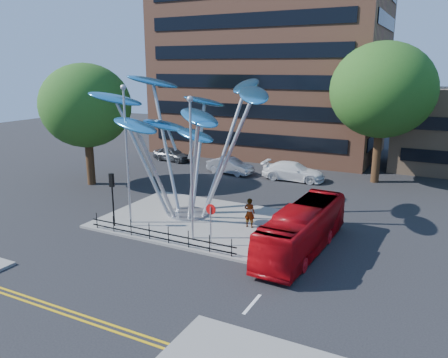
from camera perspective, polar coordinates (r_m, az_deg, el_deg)
The scene contains 18 objects.
ground at distance 24.15m, azimuth -8.86°, elevation -10.14°, with size 120.00×120.00×0.00m, color black.
traffic_island at distance 29.27m, azimuth -3.61°, elevation -5.35°, with size 12.00×9.00×0.15m, color slate.
double_yellow_near at distance 20.18m, azimuth -19.22°, elevation -16.05°, with size 40.00×0.12×0.01m, color gold.
double_yellow_far at distance 20.01m, azimuth -19.86°, elevation -16.39°, with size 40.00×0.12×0.01m, color gold.
brick_tower at distance 53.45m, azimuth 6.28°, elevation 19.77°, with size 25.00×15.00×30.00m, color #8F563E.
tree_right at distance 40.04m, azimuth 19.99°, elevation 10.83°, with size 8.80×8.80×12.11m.
tree_left at distance 38.86m, azimuth -17.60°, elevation 9.09°, with size 7.60×7.60×10.32m.
leaf_sculpture at distance 28.85m, azimuth -4.97°, elevation 8.22°, with size 12.72×9.54×9.51m.
street_lamp_left at distance 27.91m, azimuth -12.63°, elevation 4.57°, with size 0.36×0.36×8.80m.
street_lamp_right at distance 24.69m, azimuth -4.32°, elevation 3.00°, with size 0.36×0.36×8.30m.
traffic_light_island at distance 28.08m, azimuth -14.41°, elevation -1.22°, with size 0.28×0.18×3.42m.
no_entry_sign_island at distance 24.44m, azimuth -1.74°, elevation -5.07°, with size 0.60×0.10×2.45m.
pedestrian_railing_front at distance 25.74m, azimuth -8.52°, elevation -7.19°, with size 10.00×0.06×1.00m.
red_bus at distance 24.58m, azimuth 10.23°, elevation -6.45°, with size 2.19×9.36×2.61m, color #A2070E.
pedestrian at distance 27.48m, azimuth 3.36°, elevation -4.43°, with size 0.69×0.45×1.90m, color gray.
parked_car_left at distance 47.90m, azimuth -6.81°, elevation 3.24°, with size 1.77×4.40×1.50m, color #3E4146.
parked_car_mid at distance 41.83m, azimuth 0.82°, elevation 1.73°, with size 1.62×4.64×1.53m, color #AAABB2.
parked_car_right at distance 39.90m, azimuth 9.04°, elevation 1.00°, with size 2.29×5.63×1.63m, color white.
Camera 1 is at (13.10, -17.66, 9.98)m, focal length 35.00 mm.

